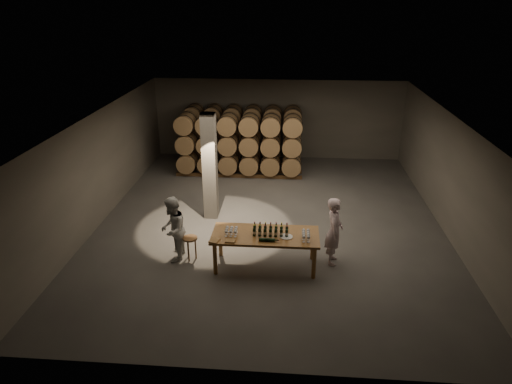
# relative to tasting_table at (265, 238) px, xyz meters

# --- Properties ---
(room) EXTENTS (12.00, 12.00, 12.00)m
(room) POSITION_rel_tasting_table_xyz_m (-1.80, 2.70, 0.80)
(room) COLOR #514F4C
(room) RESTS_ON ground
(tasting_table) EXTENTS (2.60, 1.10, 0.90)m
(tasting_table) POSITION_rel_tasting_table_xyz_m (0.00, 0.00, 0.00)
(tasting_table) COLOR brown
(tasting_table) RESTS_ON ground
(barrel_stack_back) EXTENTS (4.70, 0.95, 2.31)m
(barrel_stack_back) POSITION_rel_tasting_table_xyz_m (-1.35, 7.70, 0.40)
(barrel_stack_back) COLOR #51301B
(barrel_stack_back) RESTS_ON ground
(barrel_stack_front) EXTENTS (4.70, 0.95, 2.31)m
(barrel_stack_front) POSITION_rel_tasting_table_xyz_m (-1.35, 6.30, 0.40)
(barrel_stack_front) COLOR #51301B
(barrel_stack_front) RESTS_ON ground
(bottle_cluster) EXTENTS (0.86, 0.23, 0.30)m
(bottle_cluster) POSITION_rel_tasting_table_xyz_m (0.13, -0.02, 0.21)
(bottle_cluster) COLOR black
(bottle_cluster) RESTS_ON tasting_table
(lying_bottles) EXTENTS (0.48, 0.08, 0.08)m
(lying_bottles) POSITION_rel_tasting_table_xyz_m (0.07, -0.35, 0.14)
(lying_bottles) COLOR black
(lying_bottles) RESTS_ON tasting_table
(glass_cluster_left) EXTENTS (0.30, 0.30, 0.17)m
(glass_cluster_left) POSITION_rel_tasting_table_xyz_m (-0.82, -0.07, 0.23)
(glass_cluster_left) COLOR silver
(glass_cluster_left) RESTS_ON tasting_table
(glass_cluster_right) EXTENTS (0.20, 0.42, 0.18)m
(glass_cluster_right) POSITION_rel_tasting_table_xyz_m (0.97, -0.14, 0.23)
(glass_cluster_right) COLOR silver
(glass_cluster_right) RESTS_ON tasting_table
(plate) EXTENTS (0.31, 0.31, 0.02)m
(plate) POSITION_rel_tasting_table_xyz_m (0.51, -0.09, 0.11)
(plate) COLOR white
(plate) RESTS_ON tasting_table
(notebook_near) EXTENTS (0.24, 0.20, 0.03)m
(notebook_near) POSITION_rel_tasting_table_xyz_m (-0.80, -0.41, 0.12)
(notebook_near) COLOR olive
(notebook_near) RESTS_ON tasting_table
(notebook_corner) EXTENTS (0.27, 0.31, 0.02)m
(notebook_corner) POSITION_rel_tasting_table_xyz_m (-1.18, -0.41, 0.12)
(notebook_corner) COLOR olive
(notebook_corner) RESTS_ON tasting_table
(pen) EXTENTS (0.14, 0.03, 0.01)m
(pen) POSITION_rel_tasting_table_xyz_m (-0.74, -0.45, 0.11)
(pen) COLOR black
(pen) RESTS_ON tasting_table
(stool) EXTENTS (0.37, 0.37, 0.62)m
(stool) POSITION_rel_tasting_table_xyz_m (-1.91, 0.19, -0.28)
(stool) COLOR #51301B
(stool) RESTS_ON ground
(person_man) EXTENTS (0.49, 0.68, 1.76)m
(person_man) POSITION_rel_tasting_table_xyz_m (1.68, 0.33, 0.08)
(person_man) COLOR silver
(person_man) RESTS_ON ground
(person_woman) EXTENTS (0.67, 0.84, 1.70)m
(person_woman) POSITION_rel_tasting_table_xyz_m (-2.33, 0.18, 0.05)
(person_woman) COLOR silver
(person_woman) RESTS_ON ground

